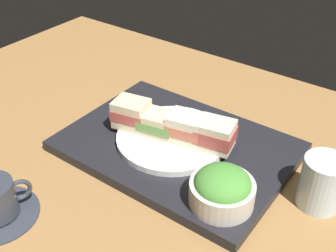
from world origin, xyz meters
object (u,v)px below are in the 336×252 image
sandwich_inner_near (186,128)px  salad_bowl (222,189)px  sandwich_farmost (131,113)px  sandwich_inner_far (158,123)px  sandwich_plate (172,138)px  sandwich_nearmost (215,135)px  drinking_glass (322,183)px

sandwich_inner_near → salad_bowl: (-14.30, 10.21, -0.94)cm
sandwich_inner_near → sandwich_farmost: bearing=12.2°
sandwich_inner_far → salad_bowl: 22.20cm
sandwich_plate → sandwich_nearmost: size_ratio=2.75×
sandwich_inner_near → salad_bowl: bearing=144.5°
salad_bowl → drinking_glass: (-12.96, -12.07, -0.53)cm
drinking_glass → sandwich_plate: bearing=4.7°
sandwich_farmost → sandwich_plate: bearing=-167.8°
salad_bowl → sandwich_inner_far: bearing=-23.7°
sandwich_inner_far → sandwich_nearmost: bearing=-167.8°
sandwich_inner_far → sandwich_plate: bearing=-167.8°
salad_bowl → sandwich_farmost: bearing=-16.1°
sandwich_plate → sandwich_nearmost: (-9.04, -1.96, 3.52)cm
sandwich_nearmost → sandwich_farmost: sandwich_farmost is taller
sandwich_inner_far → drinking_glass: 33.45cm
sandwich_inner_far → drinking_glass: bearing=-174.6°
sandwich_plate → drinking_glass: bearing=-175.3°
sandwich_inner_near → sandwich_inner_far: 6.20cm
sandwich_inner_far → sandwich_farmost: 6.21cm
sandwich_plate → sandwich_nearmost: bearing=-167.8°
sandwich_inner_near → drinking_glass: size_ratio=0.85×
sandwich_plate → sandwich_inner_far: sandwich_inner_far is taller
sandwich_farmost → drinking_glass: 39.60cm
drinking_glass → sandwich_nearmost: bearing=1.5°
sandwich_plate → salad_bowl: salad_bowl is taller
sandwich_plate → sandwich_farmost: 9.93cm
sandwich_plate → sandwich_nearmost: sandwich_nearmost is taller
drinking_glass → sandwich_farmost: bearing=6.5°
sandwich_farmost → drinking_glass: drinking_glass is taller
sandwich_inner_near → drinking_glass: (-27.26, -1.86, -1.47)cm
sandwich_nearmost → sandwich_inner_near: bearing=12.2°
salad_bowl → sandwich_inner_near: bearing=-35.5°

